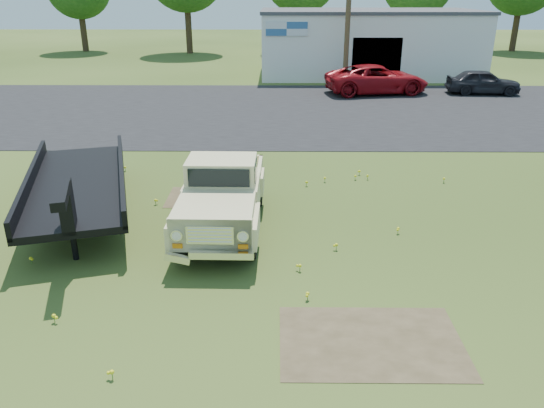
% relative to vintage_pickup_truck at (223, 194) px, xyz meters
% --- Properties ---
extents(ground, '(140.00, 140.00, 0.00)m').
position_rel_vintage_pickup_truck_xyz_m(ground, '(1.34, -1.46, -0.89)').
color(ground, '#2B3F14').
rests_on(ground, ground).
extents(asphalt_lot, '(90.00, 14.00, 0.02)m').
position_rel_vintage_pickup_truck_xyz_m(asphalt_lot, '(1.34, 13.54, -0.89)').
color(asphalt_lot, black).
rests_on(asphalt_lot, ground).
extents(dirt_patch_a, '(3.00, 2.00, 0.01)m').
position_rel_vintage_pickup_truck_xyz_m(dirt_patch_a, '(2.84, -4.46, -0.89)').
color(dirt_patch_a, '#443924').
rests_on(dirt_patch_a, ground).
extents(dirt_patch_b, '(2.20, 1.60, 0.01)m').
position_rel_vintage_pickup_truck_xyz_m(dirt_patch_b, '(-0.66, 2.04, -0.89)').
color(dirt_patch_b, '#443924').
rests_on(dirt_patch_b, ground).
extents(commercial_building, '(14.20, 8.20, 4.15)m').
position_rel_vintage_pickup_truck_xyz_m(commercial_building, '(7.34, 25.53, 1.21)').
color(commercial_building, white).
rests_on(commercial_building, ground).
extents(utility_pole_mid, '(1.60, 0.30, 9.00)m').
position_rel_vintage_pickup_truck_xyz_m(utility_pole_mid, '(5.34, 20.54, 3.71)').
color(utility_pole_mid, '#4B3523').
rests_on(utility_pole_mid, ground).
extents(vintage_pickup_truck, '(1.98, 4.92, 1.78)m').
position_rel_vintage_pickup_truck_xyz_m(vintage_pickup_truck, '(0.00, 0.00, 0.00)').
color(vintage_pickup_truck, beige).
rests_on(vintage_pickup_truck, ground).
extents(flatbed_trailer, '(4.15, 7.27, 1.88)m').
position_rel_vintage_pickup_truck_xyz_m(flatbed_trailer, '(-3.77, 0.88, 0.05)').
color(flatbed_trailer, black).
rests_on(flatbed_trailer, ground).
extents(red_pickup, '(5.95, 3.50, 1.55)m').
position_rel_vintage_pickup_truck_xyz_m(red_pickup, '(6.79, 17.97, -0.11)').
color(red_pickup, maroon).
rests_on(red_pickup, ground).
extents(dark_sedan, '(4.00, 1.87, 1.32)m').
position_rel_vintage_pickup_truck_xyz_m(dark_sedan, '(12.61, 17.87, -0.23)').
color(dark_sedan, black).
rests_on(dark_sedan, ground).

